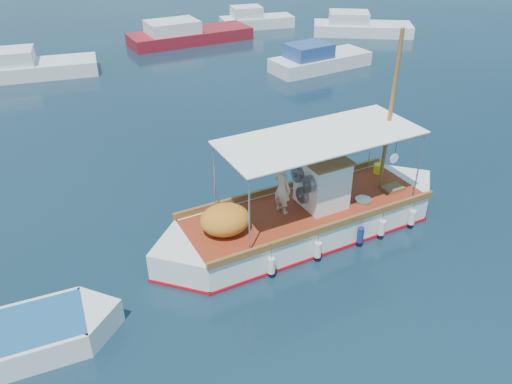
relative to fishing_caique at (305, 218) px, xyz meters
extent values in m
plane|color=black|center=(-0.53, 0.11, -0.54)|extent=(160.00, 160.00, 0.00)
cube|color=white|center=(0.06, 0.01, -0.18)|extent=(7.89, 3.94, 1.11)
cube|color=white|center=(-3.64, -0.73, -0.18)|extent=(2.47, 2.47, 1.11)
cube|color=white|center=(3.75, 0.75, -0.18)|extent=(2.47, 2.47, 1.11)
cube|color=#A00F19|center=(0.06, 0.01, -0.52)|extent=(8.00, 4.04, 0.18)
cube|color=maroon|center=(0.06, 0.01, 0.35)|extent=(7.85, 3.75, 0.06)
cube|color=brown|center=(-0.19, 1.25, 0.47)|extent=(7.52, 1.60, 0.20)
cube|color=brown|center=(0.30, -1.23, 0.47)|extent=(7.52, 1.60, 0.20)
cube|color=white|center=(0.55, 0.11, 1.12)|extent=(1.44, 1.52, 1.51)
cube|color=brown|center=(0.55, 0.11, 1.91)|extent=(1.56, 1.64, 0.06)
cylinder|color=slate|center=(-0.03, -0.33, 1.42)|extent=(0.32, 0.54, 0.50)
cylinder|color=slate|center=(-0.16, 0.30, 1.42)|extent=(0.32, 0.54, 0.50)
cylinder|color=slate|center=(-0.09, -0.02, 0.87)|extent=(0.32, 0.54, 0.50)
cylinder|color=brown|center=(2.82, 0.56, 2.88)|extent=(0.14, 0.14, 5.03)
cylinder|color=brown|center=(2.03, 0.41, 2.48)|extent=(1.79, 0.43, 0.08)
cylinder|color=silver|center=(-2.63, 0.60, 1.50)|extent=(0.05, 0.05, 2.26)
cylinder|color=silver|center=(-2.19, -1.57, 1.50)|extent=(0.05, 0.05, 2.26)
cylinder|color=silver|center=(2.99, 1.73, 1.50)|extent=(0.05, 0.05, 2.26)
cylinder|color=silver|center=(3.43, -0.44, 1.50)|extent=(0.05, 0.05, 2.26)
cube|color=white|center=(0.40, 0.08, 2.65)|extent=(6.29, 3.53, 0.04)
ellipsoid|color=orange|center=(-2.61, -0.52, 0.79)|extent=(1.62, 1.45, 0.84)
cube|color=yellow|center=(1.23, 0.81, 0.57)|extent=(0.28, 0.23, 0.40)
cylinder|color=yellow|center=(3.17, 1.35, 0.54)|extent=(0.36, 0.36, 0.34)
cube|color=brown|center=(3.09, 0.21, 0.43)|extent=(0.73, 0.57, 0.12)
cylinder|color=#B2B2B2|center=(1.84, -0.20, 0.43)|extent=(0.59, 0.59, 0.12)
cylinder|color=white|center=(2.43, -0.59, 2.01)|extent=(0.30, 0.09, 0.30)
cylinder|color=white|center=(-1.64, -1.76, -0.08)|extent=(0.24, 0.24, 0.48)
cylinder|color=navy|center=(1.32, -1.17, -0.08)|extent=(0.24, 0.24, 0.48)
cylinder|color=white|center=(3.29, -0.78, -0.08)|extent=(0.24, 0.24, 0.48)
imported|color=beige|center=(-0.75, 0.01, 1.19)|extent=(0.62, 0.70, 1.62)
cube|color=white|center=(-6.49, -2.33, -0.29)|extent=(1.76, 1.76, 0.89)
cube|color=silver|center=(-9.51, 18.78, -0.24)|extent=(7.43, 2.55, 1.00)
cube|color=silver|center=(-10.62, 18.76, 0.66)|extent=(2.99, 2.10, 0.80)
cube|color=maroon|center=(0.63, 23.72, -0.24)|extent=(8.92, 4.51, 1.00)
cube|color=silver|center=(-0.62, 23.45, 0.66)|extent=(3.83, 3.04, 0.80)
cube|color=silver|center=(7.02, 15.47, -0.24)|extent=(6.53, 3.74, 1.00)
cube|color=#284886|center=(6.13, 15.22, 0.66)|extent=(2.87, 2.45, 0.80)
cube|color=silver|center=(13.23, 22.31, -0.24)|extent=(7.56, 5.07, 1.00)
cube|color=silver|center=(12.24, 22.71, 0.66)|extent=(3.46, 3.11, 0.80)
cube|color=silver|center=(6.39, 26.71, -0.24)|extent=(5.59, 2.00, 1.00)
cube|color=silver|center=(5.55, 26.71, 0.66)|extent=(2.24, 1.70, 0.80)
camera|label=1|loc=(-5.02, -11.75, 8.62)|focal=35.00mm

